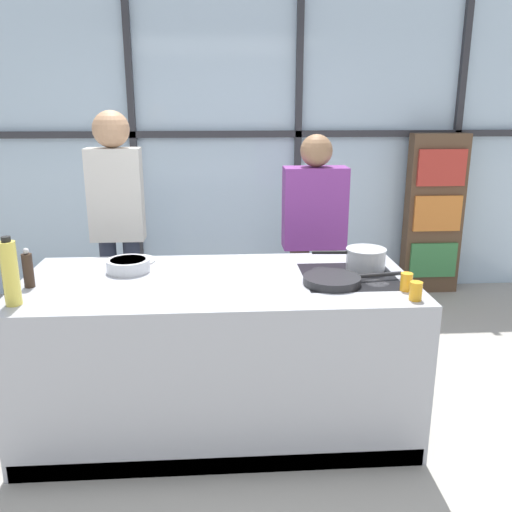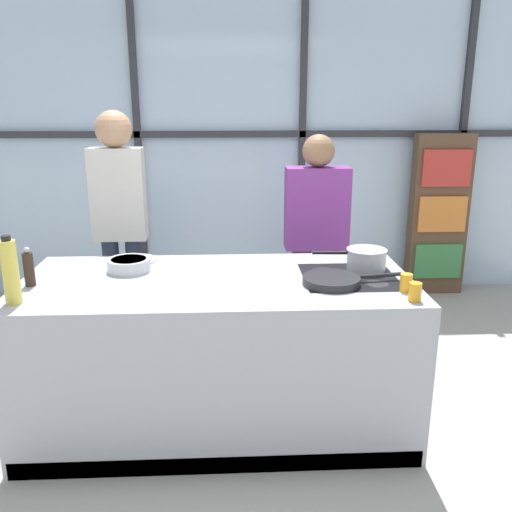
{
  "view_description": "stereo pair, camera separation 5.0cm",
  "coord_description": "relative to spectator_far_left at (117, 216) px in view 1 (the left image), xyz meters",
  "views": [
    {
      "loc": [
        0.03,
        -2.85,
        1.85
      ],
      "look_at": [
        0.22,
        0.1,
        0.99
      ],
      "focal_mm": 38.0,
      "sensor_mm": 36.0,
      "label": 1
    },
    {
      "loc": [
        0.08,
        -2.86,
        1.85
      ],
      "look_at": [
        0.22,
        0.1,
        0.99
      ],
      "focal_mm": 38.0,
      "sensor_mm": 36.0,
      "label": 2
    }
  ],
  "objects": [
    {
      "name": "ground_plane",
      "position": [
        0.7,
        -0.93,
        -1.06
      ],
      "size": [
        18.0,
        18.0,
        0.0
      ],
      "primitive_type": "plane",
      "color": "#ADA89E"
    },
    {
      "name": "pepper_grinder",
      "position": [
        -0.29,
        -1.0,
        -0.07
      ],
      "size": [
        0.05,
        0.05,
        0.21
      ],
      "color": "#332319",
      "rests_on": "demo_island"
    },
    {
      "name": "frying_pan",
      "position": [
        1.32,
        -1.06,
        -0.14
      ],
      "size": [
        0.56,
        0.31,
        0.04
      ],
      "color": "#232326",
      "rests_on": "demo_island"
    },
    {
      "name": "juice_glass_near",
      "position": [
        1.68,
        -1.32,
        -0.12
      ],
      "size": [
        0.06,
        0.06,
        0.09
      ],
      "primitive_type": "cylinder",
      "color": "orange",
      "rests_on": "demo_island"
    },
    {
      "name": "bookshelf",
      "position": [
        2.79,
        1.24,
        -0.28
      ],
      "size": [
        0.55,
        0.19,
        1.55
      ],
      "color": "brown",
      "rests_on": "ground_plane"
    },
    {
      "name": "demo_island",
      "position": [
        0.7,
        -0.93,
        -0.61
      ],
      "size": [
        2.16,
        0.98,
        0.89
      ],
      "color": "#A8AAB2",
      "rests_on": "ground_plane"
    },
    {
      "name": "oil_bottle",
      "position": [
        -0.28,
        -1.26,
        -0.01
      ],
      "size": [
        0.08,
        0.08,
        0.34
      ],
      "color": "#E0CC4C",
      "rests_on": "demo_island"
    },
    {
      "name": "back_window_wall",
      "position": [
        0.7,
        1.43,
        0.34
      ],
      "size": [
        6.4,
        0.1,
        2.8
      ],
      "color": "silver",
      "rests_on": "ground_plane"
    },
    {
      "name": "juice_glass_far",
      "position": [
        1.68,
        -1.18,
        -0.12
      ],
      "size": [
        0.06,
        0.06,
        0.09
      ],
      "primitive_type": "cylinder",
      "color": "orange",
      "rests_on": "demo_island"
    },
    {
      "name": "spectator_center_left",
      "position": [
        1.4,
        0.0,
        -0.15
      ],
      "size": [
        0.45,
        0.23,
        1.62
      ],
      "rotation": [
        0.0,
        0.0,
        3.14
      ],
      "color": "#47382D",
      "rests_on": "ground_plane"
    },
    {
      "name": "mixing_bowl",
      "position": [
        0.19,
        -0.76,
        -0.13
      ],
      "size": [
        0.25,
        0.25,
        0.07
      ],
      "color": "silver",
      "rests_on": "demo_island"
    },
    {
      "name": "saucepan",
      "position": [
        1.56,
        -0.81,
        -0.1
      ],
      "size": [
        0.43,
        0.23,
        0.13
      ],
      "color": "silver",
      "rests_on": "demo_island"
    },
    {
      "name": "white_plate",
      "position": [
        0.19,
        -0.57,
        -0.16
      ],
      "size": [
        0.25,
        0.25,
        0.01
      ],
      "primitive_type": "cylinder",
      "color": "white",
      "rests_on": "demo_island"
    },
    {
      "name": "spectator_far_left",
      "position": [
        0.0,
        0.0,
        0.0
      ],
      "size": [
        0.37,
        0.25,
        1.78
      ],
      "rotation": [
        0.0,
        0.0,
        3.14
      ],
      "color": "#232838",
      "rests_on": "ground_plane"
    }
  ]
}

